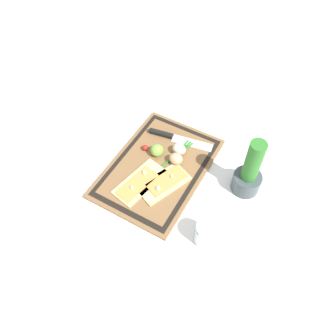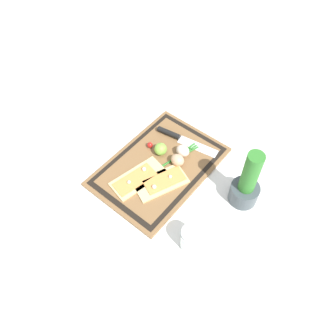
{
  "view_description": "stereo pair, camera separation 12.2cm",
  "coord_description": "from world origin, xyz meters",
  "px_view_note": "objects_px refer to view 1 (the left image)",
  "views": [
    {
      "loc": [
        0.63,
        0.4,
        1.02
      ],
      "look_at": [
        0.0,
        0.04,
        0.03
      ],
      "focal_mm": 35.0,
      "sensor_mm": 36.0,
      "label": 1
    },
    {
      "loc": [
        0.56,
        0.5,
        1.02
      ],
      "look_at": [
        0.0,
        0.04,
        0.03
      ],
      "focal_mm": 35.0,
      "sensor_mm": 36.0,
      "label": 2
    }
  ],
  "objects_px": {
    "pizza_slice_near": "(140,182)",
    "lime": "(157,150)",
    "knife": "(170,136)",
    "herb_pot": "(249,174)",
    "sauce_jar": "(206,234)",
    "cherry_tomato_red": "(145,148)",
    "egg_brown": "(176,159)",
    "pizza_slice_far": "(164,183)",
    "egg_pink": "(179,149)"
  },
  "relations": [
    {
      "from": "pizza_slice_far",
      "to": "lime",
      "type": "distance_m",
      "value": 0.14
    },
    {
      "from": "pizza_slice_far",
      "to": "lime",
      "type": "xyz_separation_m",
      "value": [
        -0.11,
        -0.09,
        0.02
      ]
    },
    {
      "from": "sauce_jar",
      "to": "pizza_slice_near",
      "type": "bearing_deg",
      "value": -103.96
    },
    {
      "from": "pizza_slice_far",
      "to": "cherry_tomato_red",
      "type": "distance_m",
      "value": 0.18
    },
    {
      "from": "knife",
      "to": "lime",
      "type": "xyz_separation_m",
      "value": [
        0.1,
        -0.0,
        0.02
      ]
    },
    {
      "from": "sauce_jar",
      "to": "pizza_slice_far",
      "type": "bearing_deg",
      "value": -118.09
    },
    {
      "from": "egg_brown",
      "to": "lime",
      "type": "relative_size",
      "value": 1.08
    },
    {
      "from": "lime",
      "to": "cherry_tomato_red",
      "type": "distance_m",
      "value": 0.06
    },
    {
      "from": "pizza_slice_far",
      "to": "herb_pot",
      "type": "relative_size",
      "value": 0.87
    },
    {
      "from": "egg_brown",
      "to": "cherry_tomato_red",
      "type": "bearing_deg",
      "value": -88.97
    },
    {
      "from": "herb_pot",
      "to": "sauce_jar",
      "type": "relative_size",
      "value": 2.77
    },
    {
      "from": "lime",
      "to": "sauce_jar",
      "type": "xyz_separation_m",
      "value": [
        0.22,
        0.32,
        -0.0
      ]
    },
    {
      "from": "pizza_slice_near",
      "to": "pizza_slice_far",
      "type": "bearing_deg",
      "value": 118.46
    },
    {
      "from": "pizza_slice_near",
      "to": "lime",
      "type": "distance_m",
      "value": 0.15
    },
    {
      "from": "pizza_slice_near",
      "to": "lime",
      "type": "xyz_separation_m",
      "value": [
        -0.15,
        -0.01,
        0.02
      ]
    },
    {
      "from": "cherry_tomato_red",
      "to": "pizza_slice_far",
      "type": "bearing_deg",
      "value": 54.8
    },
    {
      "from": "pizza_slice_far",
      "to": "knife",
      "type": "relative_size",
      "value": 0.8
    },
    {
      "from": "pizza_slice_near",
      "to": "lime",
      "type": "relative_size",
      "value": 4.43
    },
    {
      "from": "knife",
      "to": "pizza_slice_far",
      "type": "bearing_deg",
      "value": 23.74
    },
    {
      "from": "pizza_slice_far",
      "to": "pizza_slice_near",
      "type": "bearing_deg",
      "value": -61.54
    },
    {
      "from": "egg_brown",
      "to": "egg_pink",
      "type": "xyz_separation_m",
      "value": [
        -0.05,
        -0.01,
        0.0
      ]
    },
    {
      "from": "pizza_slice_far",
      "to": "egg_brown",
      "type": "height_order",
      "value": "egg_brown"
    },
    {
      "from": "pizza_slice_near",
      "to": "knife",
      "type": "bearing_deg",
      "value": -177.48
    },
    {
      "from": "lime",
      "to": "knife",
      "type": "bearing_deg",
      "value": 179.02
    },
    {
      "from": "cherry_tomato_red",
      "to": "egg_brown",
      "type": "bearing_deg",
      "value": 91.03
    },
    {
      "from": "cherry_tomato_red",
      "to": "herb_pot",
      "type": "xyz_separation_m",
      "value": [
        -0.04,
        0.41,
        0.06
      ]
    },
    {
      "from": "egg_brown",
      "to": "pizza_slice_far",
      "type": "bearing_deg",
      "value": 5.42
    },
    {
      "from": "pizza_slice_near",
      "to": "egg_pink",
      "type": "height_order",
      "value": "egg_pink"
    },
    {
      "from": "lime",
      "to": "sauce_jar",
      "type": "height_order",
      "value": "sauce_jar"
    },
    {
      "from": "pizza_slice_near",
      "to": "herb_pot",
      "type": "bearing_deg",
      "value": 118.01
    },
    {
      "from": "pizza_slice_near",
      "to": "herb_pot",
      "type": "distance_m",
      "value": 0.39
    },
    {
      "from": "knife",
      "to": "egg_pink",
      "type": "bearing_deg",
      "value": 52.23
    },
    {
      "from": "egg_brown",
      "to": "herb_pot",
      "type": "distance_m",
      "value": 0.28
    },
    {
      "from": "knife",
      "to": "sauce_jar",
      "type": "xyz_separation_m",
      "value": [
        0.33,
        0.31,
        0.01
      ]
    },
    {
      "from": "pizza_slice_far",
      "to": "sauce_jar",
      "type": "relative_size",
      "value": 2.4
    },
    {
      "from": "egg_pink",
      "to": "lime",
      "type": "xyz_separation_m",
      "value": [
        0.05,
        -0.07,
        0.0
      ]
    },
    {
      "from": "knife",
      "to": "sauce_jar",
      "type": "distance_m",
      "value": 0.45
    },
    {
      "from": "knife",
      "to": "sauce_jar",
      "type": "relative_size",
      "value": 2.99
    },
    {
      "from": "egg_pink",
      "to": "sauce_jar",
      "type": "relative_size",
      "value": 0.6
    },
    {
      "from": "pizza_slice_near",
      "to": "knife",
      "type": "relative_size",
      "value": 0.83
    },
    {
      "from": "herb_pot",
      "to": "sauce_jar",
      "type": "distance_m",
      "value": 0.26
    },
    {
      "from": "pizza_slice_far",
      "to": "egg_pink",
      "type": "bearing_deg",
      "value": -171.87
    },
    {
      "from": "pizza_slice_near",
      "to": "egg_pink",
      "type": "bearing_deg",
      "value": 163.56
    },
    {
      "from": "knife",
      "to": "cherry_tomato_red",
      "type": "distance_m",
      "value": 0.12
    },
    {
      "from": "egg_brown",
      "to": "knife",
      "type": "bearing_deg",
      "value": -141.4
    },
    {
      "from": "pizza_slice_near",
      "to": "egg_pink",
      "type": "xyz_separation_m",
      "value": [
        -0.2,
        0.06,
        0.02
      ]
    },
    {
      "from": "herb_pot",
      "to": "pizza_slice_far",
      "type": "bearing_deg",
      "value": -62.12
    },
    {
      "from": "pizza_slice_near",
      "to": "cherry_tomato_red",
      "type": "relative_size",
      "value": 9.7
    },
    {
      "from": "egg_pink",
      "to": "sauce_jar",
      "type": "distance_m",
      "value": 0.37
    },
    {
      "from": "pizza_slice_near",
      "to": "sauce_jar",
      "type": "distance_m",
      "value": 0.31
    }
  ]
}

